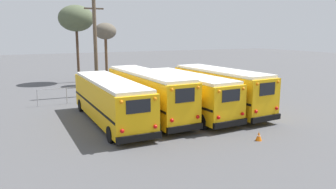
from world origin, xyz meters
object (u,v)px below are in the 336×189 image
(bare_tree_0, at_px, (105,32))
(traffic_cone, at_px, (259,136))
(school_bus_1, at_px, (148,93))
(school_bus_3, at_px, (220,89))
(utility_pole, at_px, (95,46))
(bare_tree_1, at_px, (76,19))
(school_bus_2, at_px, (187,93))
(school_bus_0, at_px, (110,99))

(bare_tree_0, xyz_separation_m, traffic_cone, (1.93, -23.86, -5.77))
(school_bus_1, height_order, school_bus_3, school_bus_1)
(utility_pole, height_order, bare_tree_0, utility_pole)
(bare_tree_1, relative_size, traffic_cone, 17.92)
(school_bus_2, bearing_deg, bare_tree_0, 93.94)
(utility_pole, relative_size, bare_tree_0, 1.31)
(traffic_cone, bearing_deg, bare_tree_1, 99.42)
(school_bus_1, distance_m, school_bus_3, 5.69)
(school_bus_3, distance_m, bare_tree_1, 22.37)
(school_bus_1, xyz_separation_m, bare_tree_1, (-0.94, 19.66, 5.85))
(school_bus_2, relative_size, bare_tree_1, 1.09)
(school_bus_0, relative_size, utility_pole, 1.17)
(school_bus_0, distance_m, bare_tree_0, 17.58)
(school_bus_2, distance_m, school_bus_3, 2.82)
(school_bus_1, xyz_separation_m, bare_tree_0, (1.64, 16.29, 4.23))
(utility_pole, relative_size, traffic_cone, 18.04)
(utility_pole, bearing_deg, school_bus_2, -69.57)
(school_bus_3, relative_size, traffic_cone, 18.66)
(school_bus_0, bearing_deg, school_bus_3, -5.26)
(school_bus_0, xyz_separation_m, traffic_cone, (6.39, -7.44, -1.35))
(bare_tree_0, bearing_deg, school_bus_2, -86.06)
(bare_tree_1, bearing_deg, school_bus_1, -87.26)
(traffic_cone, bearing_deg, school_bus_2, 96.33)
(school_bus_1, xyz_separation_m, utility_pole, (-1.15, 9.94, 2.97))
(bare_tree_1, distance_m, traffic_cone, 28.57)
(school_bus_1, height_order, utility_pole, utility_pole)
(school_bus_3, bearing_deg, bare_tree_1, 107.69)
(school_bus_0, xyz_separation_m, bare_tree_1, (1.87, 19.79, 6.04))
(school_bus_2, height_order, utility_pole, utility_pole)
(school_bus_2, height_order, traffic_cone, school_bus_2)
(school_bus_1, bearing_deg, school_bus_2, -13.59)
(school_bus_0, bearing_deg, utility_pole, 80.63)
(utility_pole, distance_m, traffic_cone, 18.70)
(school_bus_1, height_order, bare_tree_0, bare_tree_0)
(utility_pole, distance_m, bare_tree_1, 10.13)
(bare_tree_0, distance_m, traffic_cone, 24.63)
(school_bus_0, height_order, bare_tree_1, bare_tree_1)
(school_bus_0, bearing_deg, traffic_cone, -49.35)
(school_bus_1, height_order, bare_tree_1, bare_tree_1)
(school_bus_0, relative_size, traffic_cone, 21.18)
(school_bus_1, distance_m, bare_tree_1, 20.53)
(bare_tree_1, bearing_deg, school_bus_0, -95.39)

